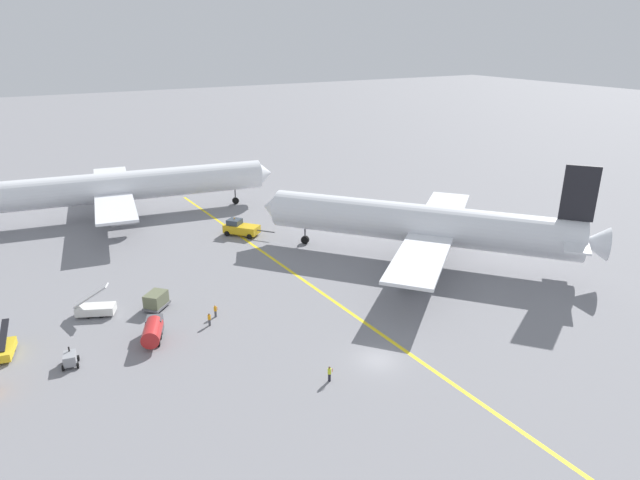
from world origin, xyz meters
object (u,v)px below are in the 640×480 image
(gse_stair_truck_yellow, at_px, (95,308))
(gse_gpu_cart_small, at_px, (70,359))
(airliner_being_pushed, at_px, (421,224))
(gse_belt_loader_portside, at_px, (4,349))
(ground_crew_wing_walker_right, at_px, (329,373))
(ground_crew_ramp_agent_by_cones, at_px, (209,319))
(ground_crew_marshaller_foreground, at_px, (215,311))
(gse_container_dolly_flat, at_px, (156,300))
(airliner_at_gate_left, at_px, (124,187))
(pushback_tug, at_px, (241,228))
(gse_fuel_bowser_stubby, at_px, (153,330))

(gse_stair_truck_yellow, distance_m, gse_gpu_cart_small, 10.90)
(airliner_being_pushed, distance_m, gse_gpu_cart_small, 50.33)
(gse_belt_loader_portside, distance_m, ground_crew_wing_walker_right, 34.89)
(ground_crew_ramp_agent_by_cones, relative_size, ground_crew_marshaller_foreground, 0.99)
(gse_container_dolly_flat, distance_m, ground_crew_wing_walker_right, 26.24)
(airliner_at_gate_left, height_order, pushback_tug, airliner_at_gate_left)
(airliner_being_pushed, xyz_separation_m, pushback_tug, (-19.98, 22.97, -4.27))
(airliner_at_gate_left, relative_size, gse_stair_truck_yellow, 11.36)
(gse_fuel_bowser_stubby, distance_m, gse_container_dolly_flat, 7.83)
(gse_fuel_bowser_stubby, distance_m, gse_gpu_cart_small, 8.77)
(pushback_tug, relative_size, ground_crew_wing_walker_right, 4.66)
(gse_fuel_bowser_stubby, height_order, ground_crew_marshaller_foreground, gse_fuel_bowser_stubby)
(airliner_being_pushed, xyz_separation_m, ground_crew_ramp_agent_by_cones, (-34.55, -4.17, -4.72))
(gse_gpu_cart_small, height_order, ground_crew_wing_walker_right, gse_gpu_cart_small)
(airliner_being_pushed, bearing_deg, gse_container_dolly_flat, 175.45)
(gse_fuel_bowser_stubby, xyz_separation_m, gse_gpu_cart_small, (-8.72, -0.77, -0.54))
(airliner_being_pushed, bearing_deg, ground_crew_wing_walker_right, -143.38)
(airliner_being_pushed, height_order, ground_crew_marshaller_foreground, airliner_being_pushed)
(gse_stair_truck_yellow, xyz_separation_m, gse_belt_loader_portside, (-9.85, -4.79, -0.20))
(airliner_at_gate_left, xyz_separation_m, gse_fuel_bowser_stubby, (-6.35, -47.66, -4.31))
(gse_fuel_bowser_stubby, bearing_deg, ground_crew_marshaller_foreground, 13.78)
(gse_belt_loader_portside, height_order, ground_crew_ramp_agent_by_cones, gse_belt_loader_portside)
(ground_crew_wing_walker_right, bearing_deg, gse_fuel_bowser_stubby, 129.69)
(gse_fuel_bowser_stubby, bearing_deg, gse_container_dolly_flat, 74.21)
(pushback_tug, xyz_separation_m, gse_belt_loader_portside, (-35.75, -22.79, -0.44))
(airliner_at_gate_left, distance_m, ground_crew_wing_walker_right, 64.38)
(gse_belt_loader_portside, bearing_deg, ground_crew_wing_walker_right, -36.53)
(ground_crew_marshaller_foreground, bearing_deg, gse_belt_loader_portside, 173.21)
(airliner_at_gate_left, xyz_separation_m, airliner_being_pushed, (34.75, -43.23, -0.10))
(gse_belt_loader_portside, distance_m, gse_container_dolly_flat, 17.02)
(gse_belt_loader_portside, relative_size, ground_crew_marshaller_foreground, 3.16)
(gse_belt_loader_portside, xyz_separation_m, gse_container_dolly_flat, (16.76, 2.92, 0.35))
(pushback_tug, xyz_separation_m, gse_gpu_cart_small, (-29.85, -28.16, -0.47))
(gse_fuel_bowser_stubby, height_order, gse_container_dolly_flat, gse_fuel_bowser_stubby)
(airliner_being_pushed, relative_size, ground_crew_wing_walker_right, 25.31)
(gse_container_dolly_flat, distance_m, ground_crew_marshaller_foreground, 8.03)
(airliner_being_pushed, bearing_deg, airliner_at_gate_left, 128.80)
(gse_belt_loader_portside, bearing_deg, gse_gpu_cart_small, -42.31)
(pushback_tug, height_order, gse_fuel_bowser_stubby, pushback_tug)
(ground_crew_marshaller_foreground, bearing_deg, airliner_being_pushed, 4.30)
(airliner_at_gate_left, relative_size, pushback_tug, 7.16)
(airliner_being_pushed, xyz_separation_m, gse_gpu_cart_small, (-49.83, -5.20, -4.75))
(gse_belt_loader_portside, height_order, ground_crew_marshaller_foreground, gse_belt_loader_portside)
(gse_stair_truck_yellow, relative_size, ground_crew_wing_walker_right, 2.94)
(gse_belt_loader_portside, bearing_deg, ground_crew_marshaller_foreground, -6.79)
(pushback_tug, xyz_separation_m, ground_crew_wing_walker_right, (-7.72, -43.55, -0.39))
(gse_belt_loader_portside, distance_m, gse_gpu_cart_small, 7.99)
(gse_fuel_bowser_stubby, distance_m, gse_belt_loader_portside, 15.35)
(pushback_tug, bearing_deg, airliner_at_gate_left, 126.09)
(airliner_at_gate_left, height_order, ground_crew_wing_walker_right, airliner_at_gate_left)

